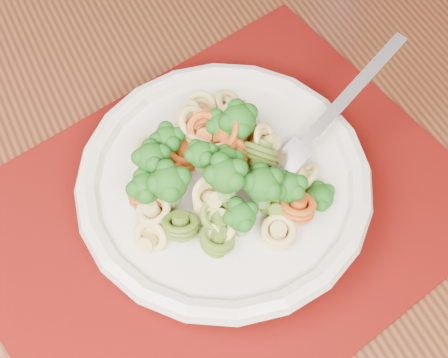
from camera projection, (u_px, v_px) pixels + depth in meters
name	position (u px, v px, depth m)	size (l,w,h in m)	color
dining_table	(132.00, 206.00, 0.65)	(1.59, 1.09, 0.76)	#5A2E19
placemat	(222.00, 214.00, 0.54)	(0.41, 0.32, 0.00)	#530308
pasta_bowl	(224.00, 186.00, 0.52)	(0.24, 0.24, 0.05)	silver
pasta_broccoli_heap	(224.00, 175.00, 0.50)	(0.21, 0.21, 0.06)	#DEBF6D
fork	(294.00, 156.00, 0.51)	(0.19, 0.02, 0.01)	silver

